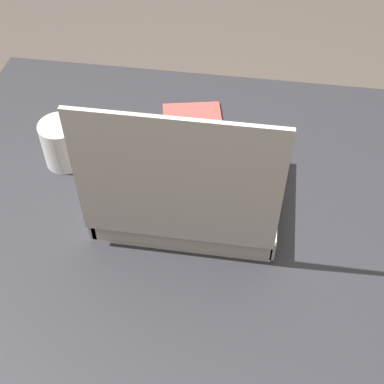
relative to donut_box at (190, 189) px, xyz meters
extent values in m
plane|color=#564C44|center=(0.00, -0.01, -0.76)|extent=(8.00, 8.00, 0.00)
cube|color=#2D2D33|center=(0.00, -0.01, -0.07)|extent=(1.06, 0.87, 0.03)
cylinder|color=#2D2D33|center=(-0.48, -0.39, -0.42)|extent=(0.06, 0.06, 0.68)
cylinder|color=#2D2D33|center=(0.49, -0.39, -0.42)|extent=(0.06, 0.06, 0.68)
cube|color=white|center=(0.00, -0.02, -0.05)|extent=(0.33, 0.26, 0.01)
cube|color=beige|center=(0.00, -0.15, -0.03)|extent=(0.33, 0.01, 0.04)
cube|color=beige|center=(0.00, 0.10, -0.03)|extent=(0.33, 0.01, 0.04)
cube|color=beige|center=(-0.16, -0.02, -0.03)|extent=(0.01, 0.26, 0.04)
cube|color=beige|center=(0.16, -0.02, -0.03)|extent=(0.01, 0.26, 0.04)
cube|color=beige|center=(0.00, 0.11, 0.13)|extent=(0.33, 0.01, 0.27)
ellipsoid|color=pink|center=(-0.10, -0.08, -0.03)|extent=(0.09, 0.09, 0.04)
ellipsoid|color=#9E6633|center=(0.00, -0.09, -0.02)|extent=(0.09, 0.09, 0.05)
ellipsoid|color=pink|center=(0.10, -0.09, -0.02)|extent=(0.09, 0.09, 0.05)
ellipsoid|color=black|center=(-0.10, 0.03, -0.02)|extent=(0.09, 0.09, 0.05)
ellipsoid|color=#B77A38|center=(0.00, 0.03, -0.02)|extent=(0.09, 0.09, 0.05)
ellipsoid|color=#9E6633|center=(0.11, 0.03, -0.02)|extent=(0.09, 0.09, 0.05)
cylinder|color=white|center=(0.28, -0.09, -0.01)|extent=(0.08, 0.08, 0.10)
cylinder|color=black|center=(0.28, -0.09, 0.04)|extent=(0.07, 0.07, 0.01)
cube|color=#CC4C47|center=(0.04, -0.28, -0.05)|extent=(0.15, 0.11, 0.01)
camera|label=1|loc=(-0.10, 0.67, 0.73)|focal=50.00mm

